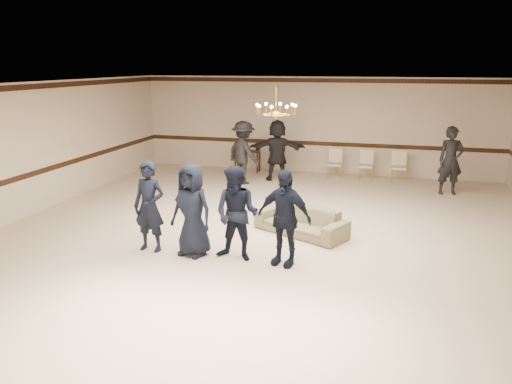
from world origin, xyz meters
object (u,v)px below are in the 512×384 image
boy_c (237,214)px  settee (301,221)px  boy_d (284,218)px  banquet_chair_left (335,164)px  adult_right (451,161)px  adult_left (244,153)px  banquet_chair_mid (366,165)px  console_table (247,161)px  chandelier (276,99)px  adult_mid (277,150)px  banquet_chair_right (399,167)px  boy_b (192,210)px  boy_a (149,207)px

boy_c → settee: bearing=69.3°
boy_d → banquet_chair_left: boy_d is taller
adult_right → boy_c: bearing=-137.7°
adult_left → banquet_chair_mid: bearing=-125.4°
boy_c → console_table: boy_c is taller
boy_d → adult_left: (-2.52, 5.88, 0.07)m
adult_right → console_table: (-6.36, 1.37, -0.59)m
chandelier → settee: (0.66, -0.33, -2.58)m
adult_left → banquet_chair_left: size_ratio=2.06×
banquet_chair_left → boy_d: bearing=-91.9°
adult_mid → banquet_chair_mid: adult_mid is taller
boy_c → boy_d: 0.90m
banquet_chair_right → boy_c: bearing=-109.0°
settee → banquet_chair_right: (2.09, 5.63, 0.17)m
adult_mid → banquet_chair_left: adult_mid is taller
banquet_chair_left → banquet_chair_right: same height
banquet_chair_left → console_table: size_ratio=1.06×
adult_left → adult_right: 6.01m
adult_left → banquet_chair_mid: 3.95m
boy_d → banquet_chair_mid: (1.12, 7.35, -0.43)m
chandelier → adult_right: size_ratio=0.49×
boy_c → banquet_chair_right: size_ratio=1.92×
adult_left → banquet_chair_left: (2.64, 1.47, -0.50)m
boy_d → console_table: bearing=124.5°
chandelier → boy_c: (-0.26, -2.06, -1.97)m
banquet_chair_right → adult_left: bearing=-159.1°
boy_b → console_table: (-1.08, 7.55, -0.53)m
boy_a → settee: size_ratio=0.88×
settee → console_table: size_ratio=2.30×
chandelier → boy_a: chandelier is taller
adult_right → console_table: adult_right is taller
settee → adult_left: bearing=147.9°
boy_c → adult_left: (-1.62, 5.88, 0.07)m
banquet_chair_right → console_table: banquet_chair_right is taller
boy_a → settee: bearing=36.2°
boy_b → banquet_chair_right: bearing=76.3°
banquet_chair_left → banquet_chair_mid: same height
boy_b → banquet_chair_right: boy_b is taller
boy_c → adult_mid: bearing=103.7°
adult_right → boy_b: bearing=-142.9°
adult_left → banquet_chair_mid: adult_left is taller
boy_a → adult_left: (0.18, 5.88, 0.07)m
boy_d → adult_right: adult_right is taller
boy_a → banquet_chair_left: (2.82, 7.35, -0.43)m
adult_mid → adult_right: bearing=163.6°
banquet_chair_mid → banquet_chair_right: size_ratio=1.00×
settee → banquet_chair_mid: banquet_chair_mid is taller
boy_b → console_table: bearing=112.5°
boy_d → console_table: boy_d is taller
settee → banquet_chair_right: banquet_chair_right is taller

